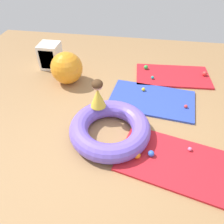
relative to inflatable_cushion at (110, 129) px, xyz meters
name	(u,v)px	position (x,y,z in m)	size (l,w,h in m)	color
ground_plane	(112,137)	(0.03, -0.03, -0.15)	(8.00, 8.00, 0.00)	#9E7549
gym_mat_center_rear	(173,76)	(1.08, 1.97, -0.13)	(1.59, 0.89, 0.04)	red
gym_mat_far_right	(181,164)	(1.10, -0.41, -0.13)	(1.77, 0.94, 0.04)	red
gym_mat_near_left	(152,100)	(0.65, 1.02, -0.13)	(1.59, 0.96, 0.04)	#2D47B7
inflatable_cushion	(110,129)	(0.00, 0.00, 0.00)	(1.28, 1.28, 0.30)	#7056D1
child_in_yellow	(98,94)	(-0.26, 0.36, 0.39)	(0.32, 0.32, 0.50)	yellow
play_ball_red	(186,106)	(1.26, 0.86, -0.08)	(0.06, 0.06, 0.06)	red
play_ball_orange	(137,155)	(0.46, -0.40, -0.05)	(0.11, 0.11, 0.11)	orange
play_ball_yellow	(143,89)	(0.47, 1.26, -0.07)	(0.07, 0.07, 0.07)	yellow
play_ball_teal	(153,77)	(0.64, 1.74, -0.07)	(0.07, 0.07, 0.07)	teal
play_ball_pink	(190,149)	(1.23, -0.15, -0.08)	(0.06, 0.06, 0.06)	pink
play_ball_green	(146,67)	(0.48, 2.14, -0.06)	(0.09, 0.09, 0.09)	green
play_ball_blue	(151,154)	(0.66, -0.34, -0.06)	(0.09, 0.09, 0.09)	blue
play_ball_red_second	(205,74)	(1.76, 2.05, -0.06)	(0.10, 0.10, 0.10)	red
exercise_ball_large	(67,68)	(-1.14, 1.41, 0.18)	(0.66, 0.66, 0.66)	orange
storage_cube	(50,56)	(-1.72, 1.95, 0.13)	(0.44, 0.44, 0.56)	white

